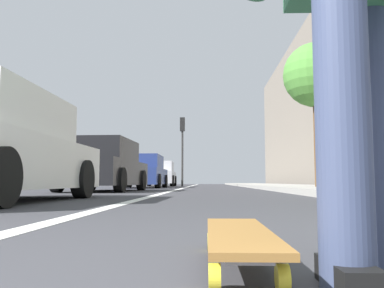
# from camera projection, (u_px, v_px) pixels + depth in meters

# --- Properties ---
(ground_plane) EXTENTS (80.00, 80.00, 0.00)m
(ground_plane) POSITION_uv_depth(u_px,v_px,m) (214.00, 192.00, 10.42)
(ground_plane) COLOR #38383D
(lane_stripe_white) EXTENTS (52.00, 0.16, 0.01)m
(lane_stripe_white) POSITION_uv_depth(u_px,v_px,m) (186.00, 187.00, 20.41)
(lane_stripe_white) COLOR silver
(lane_stripe_white) RESTS_ON ground
(sidewalk_curb) EXTENTS (52.00, 3.20, 0.14)m
(sidewalk_curb) POSITION_uv_depth(u_px,v_px,m) (285.00, 186.00, 18.26)
(sidewalk_curb) COLOR #9E9B93
(sidewalk_curb) RESTS_ON ground
(building_facade) EXTENTS (40.00, 1.20, 10.10)m
(building_facade) POSITION_uv_depth(u_px,v_px,m) (327.00, 95.00, 22.59)
(building_facade) COLOR gray
(building_facade) RESTS_ON ground
(skateboard) EXTENTS (0.84, 0.20, 0.11)m
(skateboard) POSITION_uv_depth(u_px,v_px,m) (239.00, 237.00, 1.31)
(skateboard) COLOR yellow
(skateboard) RESTS_ON ground
(parked_car_mid) EXTENTS (4.39, 2.01, 1.48)m
(parked_car_mid) POSITION_uv_depth(u_px,v_px,m) (104.00, 167.00, 11.81)
(parked_car_mid) COLOR black
(parked_car_mid) RESTS_ON ground
(parked_car_far) EXTENTS (4.24, 1.98, 1.46)m
(parked_car_far) POSITION_uv_depth(u_px,v_px,m) (142.00, 172.00, 18.37)
(parked_car_far) COLOR navy
(parked_car_far) RESTS_ON ground
(parked_car_end) EXTENTS (4.27, 1.92, 1.49)m
(parked_car_end) POSITION_uv_depth(u_px,v_px,m) (160.00, 174.00, 24.80)
(parked_car_end) COLOR #B7B7BC
(parked_car_end) RESTS_ON ground
(traffic_light) EXTENTS (0.33, 0.28, 4.02)m
(traffic_light) POSITION_uv_depth(u_px,v_px,m) (182.00, 138.00, 23.83)
(traffic_light) COLOR #2D2D2D
(traffic_light) RESTS_ON ground
(street_tree_mid) EXTENTS (1.84, 1.84, 4.22)m
(street_tree_mid) POSITION_uv_depth(u_px,v_px,m) (316.00, 76.00, 11.61)
(street_tree_mid) COLOR brown
(street_tree_mid) RESTS_ON ground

